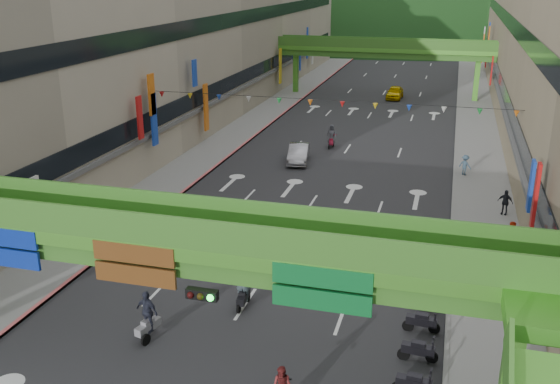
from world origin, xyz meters
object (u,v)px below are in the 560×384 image
object	(u,v)px
overpass_near	(206,267)
scooter_rider_near	(243,287)
car_silver	(299,153)
pedestrian_red	(512,240)
car_yellow	(395,93)

from	to	relation	value
overpass_near	scooter_rider_near	size ratio (longest dim) A/B	12.76
car_silver	pedestrian_red	distance (m)	20.86
overpass_near	car_yellow	xyz separation A→B (m)	(0.70, 58.89, -4.45)
scooter_rider_near	pedestrian_red	world-z (taller)	scooter_rider_near
car_yellow	overpass_near	bearing A→B (deg)	-88.91
pedestrian_red	overpass_near	bearing A→B (deg)	-143.94
car_silver	pedestrian_red	size ratio (longest dim) A/B	2.43
overpass_near	pedestrian_red	bearing A→B (deg)	54.00
overpass_near	scooter_rider_near	bearing A→B (deg)	98.32
scooter_rider_near	pedestrian_red	size ratio (longest dim) A/B	1.21
overpass_near	pedestrian_red	xyz separation A→B (m)	(11.27, 15.51, -4.30)
overpass_near	car_silver	size ratio (longest dim) A/B	6.35
car_silver	pedestrian_red	world-z (taller)	pedestrian_red
scooter_rider_near	pedestrian_red	distance (m)	15.25
overpass_near	scooter_rider_near	world-z (taller)	overpass_near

